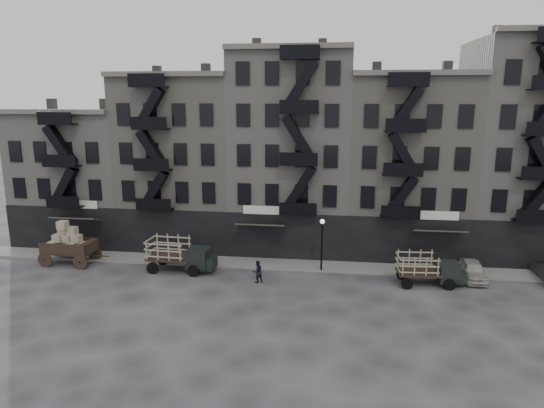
# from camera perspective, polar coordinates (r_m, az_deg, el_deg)

# --- Properties ---
(ground) EXTENTS (140.00, 140.00, 0.00)m
(ground) POSITION_cam_1_polar(r_m,az_deg,el_deg) (36.37, 0.88, -9.23)
(ground) COLOR #38383A
(ground) RESTS_ON ground
(sidewalk) EXTENTS (55.00, 2.50, 0.15)m
(sidewalk) POSITION_cam_1_polar(r_m,az_deg,el_deg) (39.83, 1.50, -7.10)
(sidewalk) COLOR slate
(sidewalk) RESTS_ON ground
(building_west) EXTENTS (10.00, 11.35, 13.20)m
(building_west) POSITION_cam_1_polar(r_m,az_deg,el_deg) (50.00, -21.15, 3.20)
(building_west) COLOR gray
(building_west) RESTS_ON ground
(building_midwest) EXTENTS (10.00, 11.35, 16.20)m
(building_midwest) POSITION_cam_1_polar(r_m,az_deg,el_deg) (45.86, -10.21, 4.95)
(building_midwest) COLOR gray
(building_midwest) RESTS_ON ground
(building_center) EXTENTS (10.00, 11.35, 18.20)m
(building_center) POSITION_cam_1_polar(r_m,az_deg,el_deg) (43.77, 2.40, 6.09)
(building_center) COLOR gray
(building_center) RESTS_ON ground
(building_mideast) EXTENTS (10.00, 11.35, 16.20)m
(building_mideast) POSITION_cam_1_polar(r_m,az_deg,el_deg) (44.17, 15.45, 4.39)
(building_mideast) COLOR gray
(building_mideast) RESTS_ON ground
(building_east) EXTENTS (10.00, 11.35, 19.20)m
(building_east) POSITION_cam_1_polar(r_m,az_deg,el_deg) (46.46, 27.92, 5.62)
(building_east) COLOR gray
(building_east) RESTS_ON ground
(lamp_post) EXTENTS (0.36, 0.36, 4.28)m
(lamp_post) POSITION_cam_1_polar(r_m,az_deg,el_deg) (37.70, 5.90, -4.00)
(lamp_post) COLOR black
(lamp_post) RESTS_ON ground
(wagon) EXTENTS (4.43, 2.54, 3.65)m
(wagon) POSITION_cam_1_polar(r_m,az_deg,el_deg) (42.93, -22.95, -3.84)
(wagon) COLOR black
(wagon) RESTS_ON ground
(stake_truck_west) EXTENTS (5.44, 2.48, 2.67)m
(stake_truck_west) POSITION_cam_1_polar(r_m,az_deg,el_deg) (38.83, -10.85, -5.61)
(stake_truck_west) COLOR black
(stake_truck_west) RESTS_ON ground
(stake_truck_east) EXTENTS (4.92, 2.29, 2.41)m
(stake_truck_east) POSITION_cam_1_polar(r_m,az_deg,el_deg) (37.26, 17.94, -7.07)
(stake_truck_east) COLOR black
(stake_truck_east) RESTS_ON ground
(car_east) EXTENTS (1.88, 4.15, 1.38)m
(car_east) POSITION_cam_1_polar(r_m,az_deg,el_deg) (39.78, 22.57, -7.22)
(car_east) COLOR #B1AB9F
(car_east) RESTS_ON ground
(pedestrian_mid) EXTENTS (1.04, 1.00, 1.68)m
(pedestrian_mid) POSITION_cam_1_polar(r_m,az_deg,el_deg) (36.13, -1.72, -7.95)
(pedestrian_mid) COLOR black
(pedestrian_mid) RESTS_ON ground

